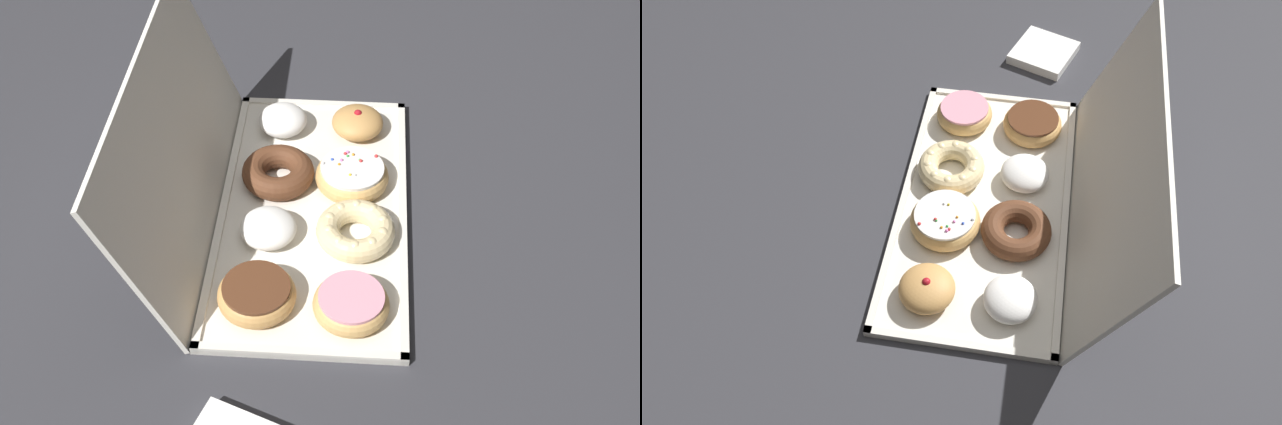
% 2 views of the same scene
% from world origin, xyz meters
% --- Properties ---
extents(ground_plane, '(3.00, 3.00, 0.00)m').
position_xyz_m(ground_plane, '(0.00, 0.00, 0.00)').
color(ground_plane, '#333338').
extents(donut_box, '(0.55, 0.30, 0.01)m').
position_xyz_m(donut_box, '(0.00, 0.00, 0.01)').
color(donut_box, silver).
rests_on(donut_box, ground).
extents(box_lid_open, '(0.55, 0.10, 0.27)m').
position_xyz_m(box_lid_open, '(0.00, 0.20, 0.14)').
color(box_lid_open, silver).
rests_on(box_lid_open, ground).
extents(pink_frosted_donut_0, '(0.11, 0.11, 0.04)m').
position_xyz_m(pink_frosted_donut_0, '(-0.20, -0.07, 0.03)').
color(pink_frosted_donut_0, tan).
rests_on(pink_frosted_donut_0, donut_box).
extents(cruller_donut_1, '(0.12, 0.12, 0.04)m').
position_xyz_m(cruller_donut_1, '(-0.06, -0.07, 0.03)').
color(cruller_donut_1, beige).
rests_on(cruller_donut_1, donut_box).
extents(sprinkle_donut_2, '(0.12, 0.12, 0.04)m').
position_xyz_m(sprinkle_donut_2, '(0.06, -0.06, 0.03)').
color(sprinkle_donut_2, tan).
rests_on(sprinkle_donut_2, donut_box).
extents(jelly_filled_donut_3, '(0.09, 0.09, 0.05)m').
position_xyz_m(jelly_filled_donut_3, '(0.20, -0.06, 0.03)').
color(jelly_filled_donut_3, tan).
rests_on(jelly_filled_donut_3, donut_box).
extents(chocolate_frosted_donut_4, '(0.11, 0.11, 0.04)m').
position_xyz_m(chocolate_frosted_donut_4, '(-0.19, 0.07, 0.03)').
color(chocolate_frosted_donut_4, tan).
rests_on(chocolate_frosted_donut_4, donut_box).
extents(powdered_filled_donut_5, '(0.09, 0.09, 0.04)m').
position_xyz_m(powdered_filled_donut_5, '(-0.06, 0.06, 0.03)').
color(powdered_filled_donut_5, white).
rests_on(powdered_filled_donut_5, donut_box).
extents(chocolate_cake_ring_donut_6, '(0.12, 0.12, 0.04)m').
position_xyz_m(chocolate_cake_ring_donut_6, '(0.06, 0.06, 0.03)').
color(chocolate_cake_ring_donut_6, '#59331E').
rests_on(chocolate_cake_ring_donut_6, donut_box).
extents(powdered_filled_donut_7, '(0.08, 0.08, 0.04)m').
position_xyz_m(powdered_filled_donut_7, '(0.19, 0.07, 0.03)').
color(powdered_filled_donut_7, white).
rests_on(powdered_filled_donut_7, donut_box).
extents(napkin_stack, '(0.15, 0.15, 0.02)m').
position_xyz_m(napkin_stack, '(-0.43, 0.07, 0.01)').
color(napkin_stack, white).
rests_on(napkin_stack, ground).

